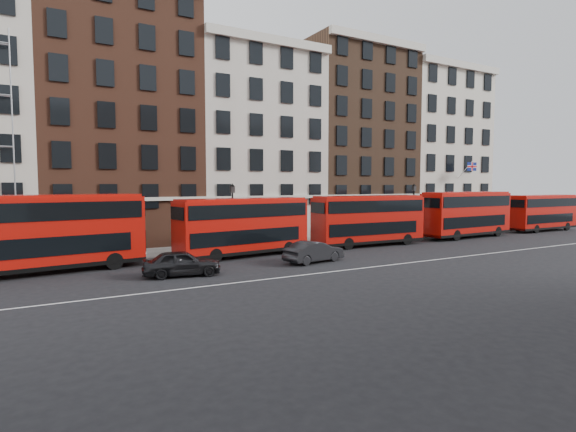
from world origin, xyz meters
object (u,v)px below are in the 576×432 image
bus_c (369,219)px  car_rear (182,263)px  bus_d (466,213)px  bus_b (243,225)px  car_front (314,252)px  traffic_light (490,210)px  bus_a (45,231)px  bus_e (542,212)px

bus_c → car_rear: size_ratio=2.35×
car_rear → bus_d: bearing=-71.0°
bus_b → car_front: size_ratio=2.35×
traffic_light → car_rear: bearing=-169.1°
car_rear → traffic_light: (37.60, 7.21, 1.68)m
car_front → car_rear: bearing=79.9°
bus_d → bus_a: bearing=176.9°
car_rear → bus_e: bearing=-73.6°
bus_b → bus_d: 24.65m
bus_a → traffic_light: bearing=-4.4°
bus_c → car_front: bus_c is taller
bus_d → bus_e: bearing=-3.1°
bus_b → car_front: bearing=-62.8°
car_rear → bus_a: bearing=65.2°
bus_a → car_front: bus_a is taller
bus_d → bus_e: size_ratio=1.12×
bus_a → bus_c: (24.98, 0.01, -0.19)m
bus_a → traffic_light: bus_a is taller
bus_d → car_front: (-21.38, -4.71, -1.75)m
bus_b → bus_c: (11.97, 0.01, 0.03)m
bus_c → bus_e: bearing=1.8°
bus_d → traffic_light: size_ratio=3.42×
car_front → bus_d: bearing=-88.4°
bus_a → bus_e: bus_a is taller
bus_c → bus_d: 12.67m
bus_a → bus_e: bearing=-7.4°
bus_d → traffic_light: bus_d is taller
bus_b → bus_c: size_ratio=1.00×
bus_a → bus_c: bearing=-7.4°
bus_a → traffic_light: 44.62m
bus_c → traffic_light: size_ratio=3.23×
bus_d → traffic_light: 7.30m
bus_c → car_rear: 18.73m
bus_a → bus_d: (37.66, 0.00, -0.06)m
bus_b → bus_e: bus_b is taller
bus_e → car_front: bearing=-172.2°
bus_e → car_rear: (-43.70, -4.84, -1.47)m
bus_d → car_front: size_ratio=2.48×
bus_b → car_front: (3.26, -4.71, -1.60)m
bus_b → traffic_light: size_ratio=3.24×
car_rear → car_front: (9.31, 0.13, -0.02)m
bus_a → bus_c: bus_a is taller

